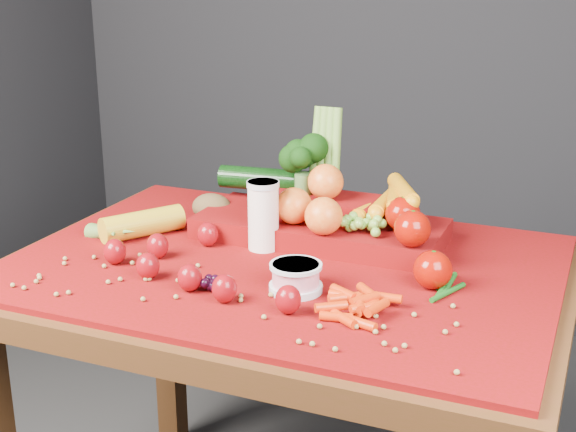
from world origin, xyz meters
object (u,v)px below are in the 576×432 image
at_px(milk_glass, 263,213).
at_px(produce_mound, 330,212).
at_px(yogurt_bowl, 296,277).
at_px(table, 284,310).

xyz_separation_m(milk_glass, produce_mound, (0.11, 0.11, -0.02)).
distance_m(milk_glass, yogurt_bowl, 0.23).
xyz_separation_m(milk_glass, yogurt_bowl, (0.14, -0.18, -0.05)).
bearing_deg(table, produce_mound, 76.04).
bearing_deg(produce_mound, table, -103.96).
height_order(table, milk_glass, milk_glass).
xyz_separation_m(table, produce_mound, (0.04, 0.16, 0.17)).
height_order(milk_glass, produce_mound, produce_mound).
distance_m(yogurt_bowl, produce_mound, 0.29).
xyz_separation_m(table, milk_glass, (-0.07, 0.05, 0.18)).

